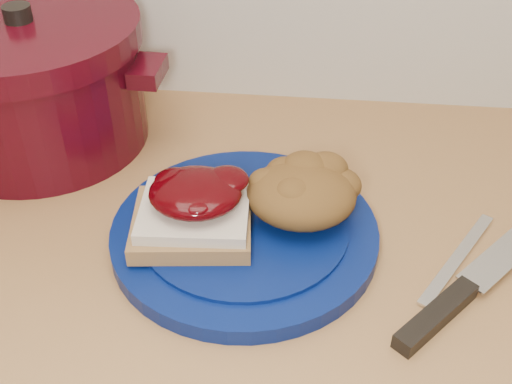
# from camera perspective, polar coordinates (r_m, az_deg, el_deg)

# --- Properties ---
(plate) EXTENTS (0.28, 0.28, 0.02)m
(plate) POSITION_cam_1_polar(r_m,az_deg,el_deg) (0.67, -1.02, -3.71)
(plate) COLOR #051552
(plate) RESTS_ON wood_countertop
(sandwich) EXTENTS (0.13, 0.12, 0.06)m
(sandwich) POSITION_cam_1_polar(r_m,az_deg,el_deg) (0.65, -5.55, -1.53)
(sandwich) COLOR olive
(sandwich) RESTS_ON plate
(stuffing_mound) EXTENTS (0.11, 0.10, 0.06)m
(stuffing_mound) POSITION_cam_1_polar(r_m,az_deg,el_deg) (0.66, 4.03, -0.23)
(stuffing_mound) COLOR brown
(stuffing_mound) RESTS_ON plate
(chef_knife) EXTENTS (0.21, 0.23, 0.02)m
(chef_knife) POSITION_cam_1_polar(r_m,az_deg,el_deg) (0.64, 17.69, -8.64)
(chef_knife) COLOR black
(chef_knife) RESTS_ON wood_countertop
(butter_knife) EXTENTS (0.09, 0.14, 0.00)m
(butter_knife) POSITION_cam_1_polar(r_m,az_deg,el_deg) (0.69, 17.49, -5.60)
(butter_knife) COLOR silver
(butter_knife) RESTS_ON wood_countertop
(dutch_oven) EXTENTS (0.33, 0.29, 0.18)m
(dutch_oven) POSITION_cam_1_polar(r_m,az_deg,el_deg) (0.84, -19.16, 9.25)
(dutch_oven) COLOR #38050E
(dutch_oven) RESTS_ON wood_countertop
(pepper_grinder) EXTENTS (0.06, 0.06, 0.12)m
(pepper_grinder) POSITION_cam_1_polar(r_m,az_deg,el_deg) (0.87, -21.76, 7.96)
(pepper_grinder) COLOR black
(pepper_grinder) RESTS_ON wood_countertop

